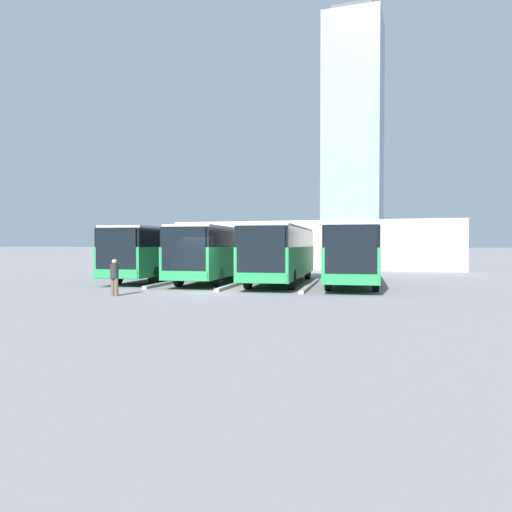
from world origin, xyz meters
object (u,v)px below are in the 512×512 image
bus_3 (161,251)px  pedestrian (114,276)px  bus_0 (353,252)px  bus_1 (281,252)px  bus_2 (218,251)px

bus_3 → pedestrian: bus_3 is taller
bus_0 → bus_1: 3.89m
bus_3 → bus_0: bearing=172.3°
bus_2 → bus_3: size_ratio=1.00×
bus_3 → pedestrian: size_ratio=7.63×
bus_0 → pedestrian: size_ratio=7.63×
bus_2 → pedestrian: (1.00, 8.82, -0.92)m
bus_3 → bus_2: bearing=169.4°
bus_1 → bus_2: size_ratio=1.00×
bus_1 → bus_3: 7.77m
bus_1 → bus_0: bearing=177.6°
bus_0 → bus_3: size_ratio=1.00×
bus_2 → bus_0: bearing=173.8°
bus_1 → bus_3: bearing=-10.4°
pedestrian → bus_3: bearing=113.0°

